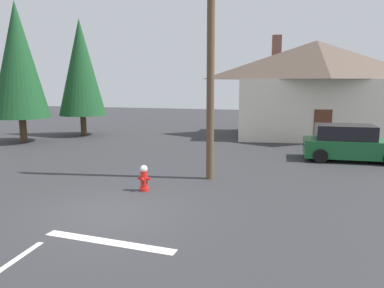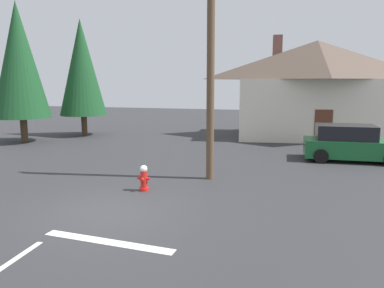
{
  "view_description": "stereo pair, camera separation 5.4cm",
  "coord_description": "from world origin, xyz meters",
  "px_view_note": "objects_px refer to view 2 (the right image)",
  "views": [
    {
      "loc": [
        4.9,
        -9.13,
        3.57
      ],
      "look_at": [
        1.32,
        4.01,
        1.33
      ],
      "focal_mm": 35.36,
      "sensor_mm": 36.0,
      "label": 1
    },
    {
      "loc": [
        4.96,
        -9.12,
        3.57
      ],
      "look_at": [
        1.32,
        4.01,
        1.33
      ],
      "focal_mm": 35.36,
      "sensor_mm": 36.0,
      "label": 2
    }
  ],
  "objects_px": {
    "pine_tree_tall_left": "(19,60)",
    "parked_car": "(350,144)",
    "utility_pole": "(211,46)",
    "fire_hydrant": "(144,178)",
    "pine_tree_mid_left": "(82,68)",
    "house": "(315,88)"
  },
  "relations": [
    {
      "from": "fire_hydrant",
      "to": "pine_tree_tall_left",
      "type": "xyz_separation_m",
      "value": [
        -10.94,
        7.7,
        4.39
      ]
    },
    {
      "from": "parked_car",
      "to": "pine_tree_mid_left",
      "type": "relative_size",
      "value": 0.56
    },
    {
      "from": "pine_tree_mid_left",
      "to": "parked_car",
      "type": "bearing_deg",
      "value": -14.41
    },
    {
      "from": "house",
      "to": "parked_car",
      "type": "distance_m",
      "value": 8.12
    },
    {
      "from": "fire_hydrant",
      "to": "pine_tree_mid_left",
      "type": "distance_m",
      "value": 15.01
    },
    {
      "from": "parked_car",
      "to": "pine_tree_tall_left",
      "type": "relative_size",
      "value": 0.53
    },
    {
      "from": "pine_tree_tall_left",
      "to": "pine_tree_mid_left",
      "type": "xyz_separation_m",
      "value": [
        1.91,
        3.57,
        -0.31
      ]
    },
    {
      "from": "parked_car",
      "to": "pine_tree_mid_left",
      "type": "xyz_separation_m",
      "value": [
        -16.25,
        4.17,
        3.72
      ]
    },
    {
      "from": "parked_car",
      "to": "pine_tree_tall_left",
      "type": "height_order",
      "value": "pine_tree_tall_left"
    },
    {
      "from": "parked_car",
      "to": "pine_tree_mid_left",
      "type": "height_order",
      "value": "pine_tree_mid_left"
    },
    {
      "from": "house",
      "to": "pine_tree_tall_left",
      "type": "distance_m",
      "value": 18.32
    },
    {
      "from": "fire_hydrant",
      "to": "parked_car",
      "type": "xyz_separation_m",
      "value": [
        7.22,
        7.09,
        0.36
      ]
    },
    {
      "from": "house",
      "to": "pine_tree_tall_left",
      "type": "height_order",
      "value": "pine_tree_tall_left"
    },
    {
      "from": "fire_hydrant",
      "to": "utility_pole",
      "type": "height_order",
      "value": "utility_pole"
    },
    {
      "from": "house",
      "to": "pine_tree_mid_left",
      "type": "xyz_separation_m",
      "value": [
        -14.93,
        -3.46,
        1.29
      ]
    },
    {
      "from": "pine_tree_tall_left",
      "to": "parked_car",
      "type": "bearing_deg",
      "value": -1.91
    },
    {
      "from": "utility_pole",
      "to": "fire_hydrant",
      "type": "bearing_deg",
      "value": -129.53
    },
    {
      "from": "fire_hydrant",
      "to": "utility_pole",
      "type": "xyz_separation_m",
      "value": [
        1.76,
        2.13,
        4.4
      ]
    },
    {
      "from": "house",
      "to": "parked_car",
      "type": "relative_size",
      "value": 2.62
    },
    {
      "from": "utility_pole",
      "to": "house",
      "type": "distance_m",
      "value": 13.36
    },
    {
      "from": "fire_hydrant",
      "to": "pine_tree_tall_left",
      "type": "bearing_deg",
      "value": 144.86
    },
    {
      "from": "pine_tree_tall_left",
      "to": "pine_tree_mid_left",
      "type": "distance_m",
      "value": 4.06
    }
  ]
}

